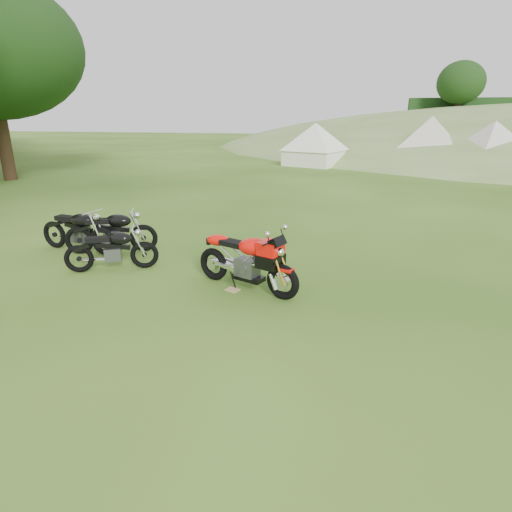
% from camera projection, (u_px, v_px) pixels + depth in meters
% --- Properties ---
extents(ground, '(120.00, 120.00, 0.00)m').
position_uv_depth(ground, '(248.00, 313.00, 6.53)').
color(ground, '#254E10').
rests_on(ground, ground).
extents(sport_motorcycle, '(2.02, 1.23, 1.19)m').
position_uv_depth(sport_motorcycle, '(246.00, 256.00, 7.27)').
color(sport_motorcycle, red).
rests_on(sport_motorcycle, ground).
extents(plywood_board, '(0.27, 0.24, 0.02)m').
position_uv_depth(plywood_board, '(233.00, 290.00, 7.39)').
color(plywood_board, tan).
rests_on(plywood_board, ground).
extents(vintage_moto_a, '(1.70, 1.06, 0.89)m').
position_uv_depth(vintage_moto_a, '(111.00, 248.00, 8.20)').
color(vintage_moto_a, black).
rests_on(vintage_moto_a, ground).
extents(vintage_moto_b, '(1.92, 1.07, 1.00)m').
position_uv_depth(vintage_moto_b, '(111.00, 231.00, 9.24)').
color(vintage_moto_b, black).
rests_on(vintage_moto_b, ground).
extents(vintage_moto_c, '(1.97, 0.75, 1.01)m').
position_uv_depth(vintage_moto_c, '(77.00, 229.00, 9.31)').
color(vintage_moto_c, black).
rests_on(vintage_moto_c, ground).
extents(tent_left, '(3.72, 3.72, 2.48)m').
position_uv_depth(tent_left, '(315.00, 144.00, 24.81)').
color(tent_left, white).
rests_on(tent_left, ground).
extents(tent_mid, '(3.84, 3.84, 2.71)m').
position_uv_depth(tent_mid, '(430.00, 142.00, 24.50)').
color(tent_mid, beige).
rests_on(tent_mid, ground).
extents(tent_right, '(3.86, 3.86, 2.58)m').
position_uv_depth(tent_right, '(492.00, 145.00, 22.66)').
color(tent_right, beige).
rests_on(tent_right, ground).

